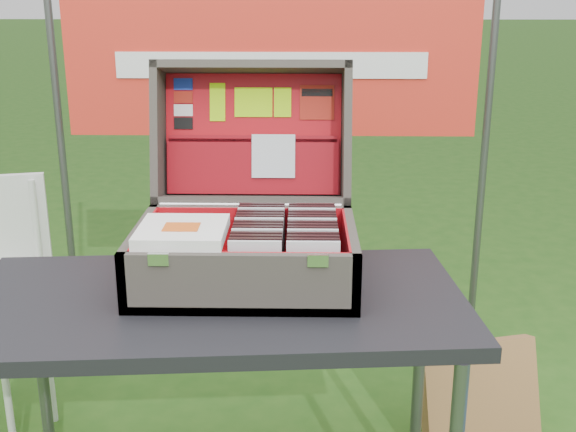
{
  "coord_description": "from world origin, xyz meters",
  "views": [
    {
      "loc": [
        0.12,
        -1.74,
        1.58
      ],
      "look_at": [
        0.09,
        0.1,
        1.0
      ],
      "focal_mm": 45.0,
      "sensor_mm": 36.0,
      "label": 1
    }
  ],
  "objects": [
    {
      "name": "table",
      "position": [
        -0.1,
        -0.01,
        0.41
      ],
      "size": [
        1.35,
        0.75,
        0.81
      ],
      "primitive_type": null,
      "rotation": [
        0.0,
        0.0,
        0.08
      ],
      "color": "black",
      "rests_on": "ground"
    },
    {
      "name": "table_top",
      "position": [
        -0.1,
        -0.01,
        0.79
      ],
      "size": [
        1.35,
        0.75,
        0.04
      ],
      "primitive_type": "cube",
      "rotation": [
        0.0,
        0.0,
        0.08
      ],
      "color": "black",
      "rests_on": "ground"
    },
    {
      "name": "table_leg_bl",
      "position": [
        -0.69,
        0.26,
        0.39
      ],
      "size": [
        0.04,
        0.04,
        0.77
      ],
      "primitive_type": "cylinder",
      "color": "#59595B",
      "rests_on": "ground"
    },
    {
      "name": "table_leg_br",
      "position": [
        0.49,
        0.26,
        0.39
      ],
      "size": [
        0.04,
        0.04,
        0.77
      ],
      "primitive_type": "cylinder",
      "color": "#59595B",
      "rests_on": "ground"
    },
    {
      "name": "suitcase",
      "position": [
        -0.03,
        0.14,
        1.09
      ],
      "size": [
        0.59,
        0.58,
        0.55
      ],
      "primitive_type": null,
      "color": "#4A453D",
      "rests_on": "table"
    },
    {
      "name": "suitcase_base_bottom",
      "position": [
        -0.03,
        0.08,
        0.82
      ],
      "size": [
        0.59,
        0.42,
        0.02
      ],
      "primitive_type": "cube",
      "color": "#4A453D",
      "rests_on": "table_top"
    },
    {
      "name": "suitcase_base_wall_front",
      "position": [
        -0.03,
        -0.12,
        0.89
      ],
      "size": [
        0.59,
        0.02,
        0.16
      ],
      "primitive_type": "cube",
      "color": "#4A453D",
      "rests_on": "table_top"
    },
    {
      "name": "suitcase_base_wall_back",
      "position": [
        -0.03,
        0.28,
        0.89
      ],
      "size": [
        0.59,
        0.02,
        0.16
      ],
      "primitive_type": "cube",
      "color": "#4A453D",
      "rests_on": "table_top"
    },
    {
      "name": "suitcase_base_wall_left",
      "position": [
        -0.31,
        0.08,
        0.89
      ],
      "size": [
        0.02,
        0.42,
        0.16
      ],
      "primitive_type": "cube",
      "color": "#4A453D",
      "rests_on": "table_top"
    },
    {
      "name": "suitcase_base_wall_right",
      "position": [
        0.26,
        0.08,
        0.89
      ],
      "size": [
        0.02,
        0.42,
        0.16
      ],
      "primitive_type": "cube",
      "color": "#4A453D",
      "rests_on": "table_top"
    },
    {
      "name": "suitcase_liner_floor",
      "position": [
        -0.03,
        0.08,
        0.84
      ],
      "size": [
        0.55,
        0.38,
        0.01
      ],
      "primitive_type": "cube",
      "color": "red",
      "rests_on": "suitcase_base_bottom"
    },
    {
      "name": "suitcase_latch_left",
      "position": [
        -0.22,
        -0.13,
        0.96
      ],
      "size": [
        0.05,
        0.01,
        0.03
      ],
      "primitive_type": "cube",
      "color": "silver",
      "rests_on": "suitcase_base_wall_front"
    },
    {
      "name": "suitcase_latch_right",
      "position": [
        0.16,
        -0.13,
        0.96
      ],
      "size": [
        0.05,
        0.01,
        0.03
      ],
      "primitive_type": "cube",
      "color": "silver",
      "rests_on": "suitcase_base_wall_front"
    },
    {
      "name": "suitcase_hinge",
      "position": [
        -0.03,
        0.29,
        0.97
      ],
      "size": [
        0.53,
        0.02,
        0.02
      ],
      "primitive_type": "cylinder",
      "rotation": [
        0.0,
        1.57,
        0.0
      ],
      "color": "silver",
      "rests_on": "suitcase_base_wall_back"
    },
    {
      "name": "suitcase_lid_back",
      "position": [
        -0.03,
        0.49,
        1.14
      ],
      "size": [
        0.59,
        0.12,
        0.42
      ],
      "primitive_type": "cube",
      "rotation": [
        -1.8,
        0.0,
        0.0
      ],
      "color": "#4A453D",
      "rests_on": "suitcase_base_wall_back"
    },
    {
      "name": "suitcase_lid_rim_far",
      "position": [
        -0.03,
        0.47,
        1.36
      ],
      "size": [
        0.59,
        0.16,
        0.06
      ],
      "primitive_type": "cube",
      "rotation": [
        -1.8,
        0.0,
        0.0
      ],
      "color": "#4A453D",
      "rests_on": "suitcase_lid_back"
    },
    {
      "name": "suitcase_lid_rim_near",
      "position": [
        -0.03,
        0.37,
        0.96
      ],
      "size": [
        0.59,
        0.16,
        0.06
      ],
      "primitive_type": "cube",
      "rotation": [
        -1.8,
        0.0,
        0.0
      ],
      "color": "#4A453D",
      "rests_on": "suitcase_lid_back"
    },
    {
      "name": "suitcase_lid_rim_left",
      "position": [
        -0.31,
        0.42,
        1.16
      ],
      "size": [
        0.02,
        0.25,
        0.45
      ],
      "primitive_type": "cube",
      "rotation": [
        -1.8,
        0.0,
        0.0
      ],
      "color": "#4A453D",
      "rests_on": "suitcase_lid_back"
    },
    {
      "name": "suitcase_lid_rim_right",
      "position": [
        0.26,
        0.42,
        1.16
      ],
      "size": [
        0.02,
        0.25,
        0.45
      ],
      "primitive_type": "cube",
      "rotation": [
        -1.8,
        0.0,
        0.0
      ],
      "color": "#4A453D",
      "rests_on": "suitcase_lid_back"
    },
    {
      "name": "suitcase_lid_liner",
      "position": [
        -0.03,
        0.47,
        1.15
      ],
      "size": [
        0.54,
        0.09,
        0.37
      ],
      "primitive_type": "cube",
      "rotation": [
        -1.8,
        0.0,
        0.0
      ],
      "color": "red",
      "rests_on": "suitcase_lid_back"
    },
    {
      "name": "suitcase_liner_wall_front",
      "position": [
        -0.03,
        -0.1,
        0.9
      ],
      "size": [
        0.55,
        0.01,
        0.14
      ],
      "primitive_type": "cube",
      "color": "red",
      "rests_on": "suitcase_base_bottom"
    },
    {
      "name": "suitcase_liner_wall_back",
      "position": [
        -0.03,
        0.27,
        0.9
      ],
      "size": [
        0.55,
        0.01,
        0.14
      ],
      "primitive_type": "cube",
      "color": "red",
      "rests_on": "suitcase_base_bottom"
    },
    {
      "name": "suitcase_liner_wall_left",
      "position": [
        -0.3,
        0.08,
        0.9
      ],
      "size": [
        0.01,
        0.38,
        0.14
      ],
      "primitive_type": "cube",
      "color": "red",
      "rests_on": "suitcase_base_bottom"
    },
    {
      "name": "suitcase_liner_wall_right",
      "position": [
        0.24,
        0.08,
        0.9
      ],
      "size": [
        0.01,
        0.38,
        0.14
      ],
      "primitive_type": "cube",
      "color": "red",
      "rests_on": "suitcase_base_bottom"
    },
    {
      "name": "suitcase_lid_pocket",
      "position": [
        -0.03,
        0.43,
        1.06
      ],
      "size": [
        0.53,
        0.07,
        0.17
      ],
      "primitive_type": "cube",
      "rotation": [
        -1.8,
        0.0,
        0.0
      ],
      "color": "maroon",
      "rests_on": "suitcase_lid_liner"
    },
    {
      "name": "suitcase_pocket_edge",
      "position": [
        -0.03,
        0.44,
        1.14
      ],
      "size": [
        0.52,
        0.02,
        0.02
      ],
      "primitive_type": "cube",
      "rotation": [
        -1.8,
        0.0,
        0.0
      ],
      "color": "maroon",
      "rests_on": "suitcase_lid_pocket"
    },
    {
      "name": "suitcase_pocket_cd",
      "position": [
        0.03,
        0.42,
        1.09
      ],
      "size": [
        0.13,
        0.04,
        0.13
      ],
      "primitive_type": "cube",
      "rotation": [
        -1.8,
        0.0,
        0.0
      ],
      "color": "silver",
      "rests_on": "suitcase_lid_pocket"
    },
    {
      "name": "lid_sticker_cc_a",
      "position": [
        -0.25,
        0.5,
        1.3
      ],
      "size": [
        0.06,
        0.01,
        0.04
      ],
      "primitive_type": "cube",
      "rotation": [
        -1.8,
        0.0,
        0.0
      ],
      "color": "#1933B2",
      "rests_on": "suitcase_lid_liner"
    },
    {
      "name": "lid_sticker_cc_b",
      "position": [
        -0.25,
        0.49,
        1.26
      ],
      "size": [
        0.06,
        0.01,
        0.04
      ],
      "primitive_type": "cube",
      "rotation": [
        -1.8,
        0.0,
        0.0
      ],
      "color": "#A41C10",
      "rests_on": "suitcase_lid_liner"
    },
    {
      "name": "lid_sticker_cc_c",
      "position": [
        -0.25,
        0.48,
        1.22
      ],
      "size": [
        0.06,
        0.01,
        0.04
      ],
      "primitive_type": "cube",
      "rotation": [
        -1.8,
        0.0,
        0.0
      ],
      "color": "white",
      "rests_on": "suitcase_lid_liner"
    },
    {
      "name": "lid_sticker_cc_d",
      "position": [
        -0.25,
        0.47,
        1.18
      ],
      "size": [
        0.06,
        0.01,
        0.04
      ],
      "primitive_type": "cube",
      "rotation": [
        -1.8,
        0.0,
        0.0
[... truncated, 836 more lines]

